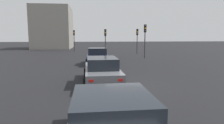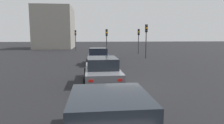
# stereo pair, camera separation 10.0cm
# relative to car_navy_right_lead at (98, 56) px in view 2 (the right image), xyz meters

# --- Properties ---
(ground_plane) EXTENTS (160.00, 160.00, 0.20)m
(ground_plane) POSITION_rel_car_navy_right_lead_xyz_m (-8.33, -1.39, -0.84)
(ground_plane) COLOR black
(car_navy_right_lead) EXTENTS (4.08, 2.16, 1.53)m
(car_navy_right_lead) POSITION_rel_car_navy_right_lead_xyz_m (0.00, 0.00, 0.00)
(car_navy_right_lead) COLOR #141E4C
(car_navy_right_lead) RESTS_ON ground_plane
(car_grey_right_second) EXTENTS (4.85, 2.13, 1.48)m
(car_grey_right_second) POSITION_rel_car_navy_right_lead_xyz_m (-7.64, -0.01, -0.02)
(car_grey_right_second) COLOR slate
(car_grey_right_second) RESTS_ON ground_plane
(traffic_light_near_left) EXTENTS (0.32, 0.29, 3.62)m
(traffic_light_near_left) POSITION_rel_car_navy_right_lead_xyz_m (15.90, 3.52, 1.88)
(traffic_light_near_left) COLOR #2D2D30
(traffic_light_near_left) RESTS_ON ground_plane
(traffic_light_near_right) EXTENTS (0.33, 0.31, 3.97)m
(traffic_light_near_right) POSITION_rel_car_navy_right_lead_xyz_m (4.17, -5.72, 2.12)
(traffic_light_near_right) COLOR #2D2D30
(traffic_light_near_right) RESTS_ON ground_plane
(traffic_light_far_left) EXTENTS (0.32, 0.29, 3.54)m
(traffic_light_far_left) POSITION_rel_car_navy_right_lead_xyz_m (8.05, -1.32, 1.82)
(traffic_light_far_left) COLOR #2D2D30
(traffic_light_far_left) RESTS_ON ground_plane
(traffic_light_far_right) EXTENTS (0.32, 0.30, 3.66)m
(traffic_light_far_right) POSITION_rel_car_navy_right_lead_xyz_m (10.30, -6.23, 1.91)
(traffic_light_far_right) COLOR #2D2D30
(traffic_light_far_right) RESTS_ON ground_plane
(building_facade_left) EXTENTS (9.47, 7.50, 8.63)m
(building_facade_left) POSITION_rel_car_navy_right_lead_xyz_m (24.80, 8.61, 3.58)
(building_facade_left) COLOR gray
(building_facade_left) RESTS_ON ground_plane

